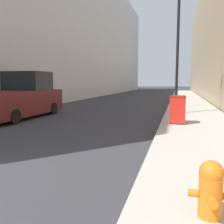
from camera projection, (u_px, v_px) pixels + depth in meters
The scene contains 6 objects.
sidewalk_right at pixel (189, 104), 19.51m from camera, with size 3.02×60.00×0.12m.
building_left_glass at pixel (51, 29), 30.30m from camera, with size 12.00×60.00×16.41m.
fire_hydrant at pixel (211, 188), 2.98m from camera, with size 0.51×0.40×0.70m.
trash_bin at pixel (177, 109), 9.79m from camera, with size 0.61×0.61×1.10m.
lamppost at pixel (178, 24), 12.42m from camera, with size 0.49×0.49×6.78m.
pickup_truck at pixel (20, 98), 12.35m from camera, with size 2.26×5.37×2.28m.
Camera 1 is at (4.63, -2.35, 1.75)m, focal length 40.00 mm.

